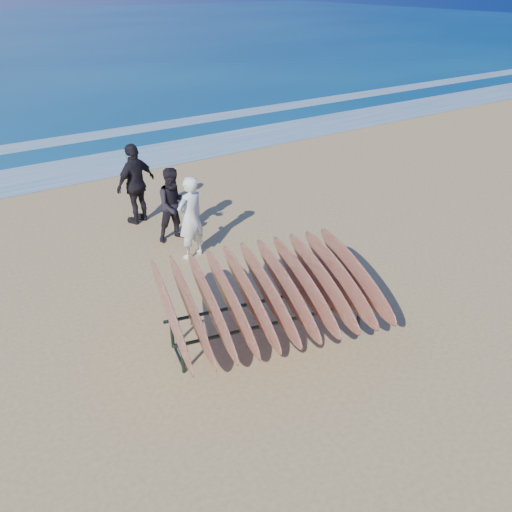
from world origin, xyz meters
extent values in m
plane|color=tan|center=(0.00, 0.00, 0.00)|extent=(120.00, 120.00, 0.00)
plane|color=white|center=(0.00, 10.00, 0.01)|extent=(160.00, 160.00, 0.00)
plane|color=white|center=(0.00, 13.50, 0.01)|extent=(160.00, 160.00, 0.00)
cylinder|color=black|center=(-1.95, -0.16, 0.25)|extent=(0.06, 0.06, 0.50)
cylinder|color=black|center=(0.94, -0.81, 0.25)|extent=(0.06, 0.06, 0.50)
cylinder|color=black|center=(-1.81, 0.47, 0.25)|extent=(0.06, 0.06, 0.50)
cylinder|color=black|center=(1.08, -0.18, 0.25)|extent=(0.06, 0.06, 0.50)
cylinder|color=black|center=(-0.51, -0.49, 0.50)|extent=(3.13, 0.75, 0.06)
cylinder|color=black|center=(-0.37, 0.15, 0.50)|extent=(3.13, 0.75, 0.06)
cylinder|color=black|center=(-1.88, 0.15, 0.08)|extent=(0.19, 0.64, 0.04)
cylinder|color=black|center=(1.01, -0.49, 0.08)|extent=(0.19, 0.64, 0.04)
ellipsoid|color=#5E0E06|center=(-1.95, 0.17, 0.88)|extent=(0.62, 2.51, 1.01)
ellipsoid|color=#5E0E06|center=(-1.65, 0.10, 0.88)|extent=(0.62, 2.51, 1.01)
ellipsoid|color=#5E0E06|center=(-1.34, 0.03, 0.88)|extent=(0.62, 2.51, 1.01)
ellipsoid|color=#5E0E06|center=(-1.04, -0.03, 0.88)|extent=(0.62, 2.51, 1.01)
ellipsoid|color=#5E0E06|center=(-0.74, -0.10, 0.88)|extent=(0.62, 2.51, 1.01)
ellipsoid|color=#5E0E06|center=(-0.44, -0.17, 0.88)|extent=(0.62, 2.51, 1.01)
ellipsoid|color=#5E0E06|center=(-0.13, -0.24, 0.88)|extent=(0.62, 2.51, 1.01)
ellipsoid|color=#5E0E06|center=(0.17, -0.31, 0.88)|extent=(0.62, 2.51, 1.01)
ellipsoid|color=#5E0E06|center=(0.47, -0.37, 0.88)|extent=(0.62, 2.51, 1.01)
ellipsoid|color=#5E0E06|center=(0.77, -0.44, 0.88)|extent=(0.62, 2.51, 1.01)
ellipsoid|color=#5E0E06|center=(1.08, -0.51, 0.88)|extent=(0.62, 2.51, 1.01)
imported|color=white|center=(-0.06, 3.06, 0.87)|extent=(0.71, 0.55, 1.73)
imported|color=black|center=(0.03, 3.96, 0.82)|extent=(0.85, 0.68, 1.65)
imported|color=black|center=(-0.24, 5.36, 0.94)|extent=(1.20, 0.82, 1.89)
camera|label=1|loc=(-4.64, -5.97, 5.22)|focal=38.00mm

